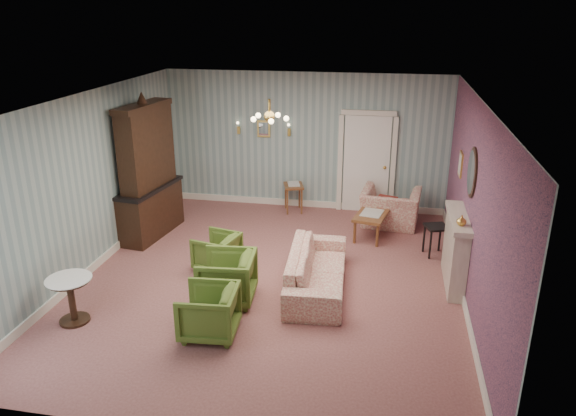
% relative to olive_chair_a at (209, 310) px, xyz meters
% --- Properties ---
extents(floor, '(7.00, 7.00, 0.00)m').
position_rel_olive_chair_a_xyz_m(floor, '(0.48, 1.69, -0.38)').
color(floor, '#985E58').
rests_on(floor, ground).
extents(ceiling, '(7.00, 7.00, 0.00)m').
position_rel_olive_chair_a_xyz_m(ceiling, '(0.48, 1.69, 2.52)').
color(ceiling, white).
rests_on(ceiling, ground).
extents(wall_back, '(6.00, 0.00, 6.00)m').
position_rel_olive_chair_a_xyz_m(wall_back, '(0.48, 5.19, 1.07)').
color(wall_back, gray).
rests_on(wall_back, ground).
extents(wall_front, '(6.00, 0.00, 6.00)m').
position_rel_olive_chair_a_xyz_m(wall_front, '(0.48, -1.81, 1.07)').
color(wall_front, gray).
rests_on(wall_front, ground).
extents(wall_left, '(0.00, 7.00, 7.00)m').
position_rel_olive_chair_a_xyz_m(wall_left, '(-2.52, 1.69, 1.07)').
color(wall_left, gray).
rests_on(wall_left, ground).
extents(wall_right, '(0.00, 7.00, 7.00)m').
position_rel_olive_chair_a_xyz_m(wall_right, '(3.48, 1.69, 1.07)').
color(wall_right, gray).
rests_on(wall_right, ground).
extents(wall_right_floral, '(0.00, 7.00, 7.00)m').
position_rel_olive_chair_a_xyz_m(wall_right_floral, '(3.47, 1.69, 1.07)').
color(wall_right_floral, '#C16073').
rests_on(wall_right_floral, ground).
extents(door, '(1.12, 0.12, 2.16)m').
position_rel_olive_chair_a_xyz_m(door, '(1.78, 5.15, 0.70)').
color(door, white).
rests_on(door, floor).
extents(olive_chair_a, '(0.74, 0.78, 0.75)m').
position_rel_olive_chair_a_xyz_m(olive_chair_a, '(0.00, 0.00, 0.00)').
color(olive_chair_a, '#516E26').
rests_on(olive_chair_a, floor).
extents(olive_chair_b, '(0.81, 0.86, 0.82)m').
position_rel_olive_chair_a_xyz_m(olive_chair_b, '(-0.03, 0.93, 0.03)').
color(olive_chair_b, '#516E26').
rests_on(olive_chair_b, floor).
extents(olive_chair_c, '(0.74, 0.77, 0.67)m').
position_rel_olive_chair_a_xyz_m(olive_chair_c, '(-0.50, 1.94, -0.04)').
color(olive_chair_c, '#516E26').
rests_on(olive_chair_c, floor).
extents(sofa_chintz, '(0.76, 2.21, 0.85)m').
position_rel_olive_chair_a_xyz_m(sofa_chintz, '(1.24, 1.55, 0.05)').
color(sofa_chintz, '#AB4945').
rests_on(sofa_chintz, floor).
extents(wingback_chair, '(1.20, 0.85, 0.99)m').
position_rel_olive_chair_a_xyz_m(wingback_chair, '(2.32, 4.41, 0.12)').
color(wingback_chair, '#AB4945').
rests_on(wingback_chair, floor).
extents(dresser, '(0.77, 1.67, 2.68)m').
position_rel_olive_chair_a_xyz_m(dresser, '(-2.17, 3.10, 0.96)').
color(dresser, black).
rests_on(dresser, floor).
extents(fireplace, '(0.30, 1.40, 1.16)m').
position_rel_olive_chair_a_xyz_m(fireplace, '(3.34, 2.09, 0.20)').
color(fireplace, beige).
rests_on(fireplace, floor).
extents(mantel_vase, '(0.15, 0.15, 0.15)m').
position_rel_olive_chair_a_xyz_m(mantel_vase, '(3.32, 1.69, 0.86)').
color(mantel_vase, gold).
rests_on(mantel_vase, fireplace).
extents(oval_mirror, '(0.04, 0.76, 0.84)m').
position_rel_olive_chair_a_xyz_m(oval_mirror, '(3.44, 2.09, 1.47)').
color(oval_mirror, white).
rests_on(oval_mirror, wall_right).
extents(framed_print, '(0.04, 0.34, 0.42)m').
position_rel_olive_chair_a_xyz_m(framed_print, '(3.45, 3.44, 1.22)').
color(framed_print, gold).
rests_on(framed_print, wall_right).
extents(coffee_table, '(0.71, 1.05, 0.49)m').
position_rel_olive_chair_a_xyz_m(coffee_table, '(1.99, 3.74, -0.13)').
color(coffee_table, brown).
rests_on(coffee_table, floor).
extents(side_table_black, '(0.47, 0.47, 0.56)m').
position_rel_olive_chair_a_xyz_m(side_table_black, '(3.12, 3.12, -0.10)').
color(side_table_black, black).
rests_on(side_table_black, floor).
extents(pedestal_table, '(0.72, 0.72, 0.68)m').
position_rel_olive_chair_a_xyz_m(pedestal_table, '(-1.97, -0.04, -0.04)').
color(pedestal_table, black).
rests_on(pedestal_table, floor).
extents(nesting_table, '(0.51, 0.59, 0.65)m').
position_rel_olive_chair_a_xyz_m(nesting_table, '(0.28, 4.84, -0.05)').
color(nesting_table, brown).
rests_on(nesting_table, floor).
extents(gilt_mirror_back, '(0.28, 0.06, 0.36)m').
position_rel_olive_chair_a_xyz_m(gilt_mirror_back, '(-0.42, 5.15, 1.32)').
color(gilt_mirror_back, gold).
rests_on(gilt_mirror_back, wall_back).
extents(sconce_left, '(0.16, 0.12, 0.30)m').
position_rel_olive_chair_a_xyz_m(sconce_left, '(-0.97, 5.13, 1.32)').
color(sconce_left, gold).
rests_on(sconce_left, wall_back).
extents(sconce_right, '(0.16, 0.12, 0.30)m').
position_rel_olive_chair_a_xyz_m(sconce_right, '(0.13, 5.13, 1.32)').
color(sconce_right, gold).
rests_on(sconce_right, wall_back).
extents(chandelier, '(0.56, 0.56, 0.36)m').
position_rel_olive_chair_a_xyz_m(chandelier, '(0.48, 1.69, 2.25)').
color(chandelier, gold).
rests_on(chandelier, ceiling).
extents(burgundy_cushion, '(0.41, 0.28, 0.39)m').
position_rel_olive_chair_a_xyz_m(burgundy_cushion, '(2.27, 4.26, 0.10)').
color(burgundy_cushion, maroon).
rests_on(burgundy_cushion, wingback_chair).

